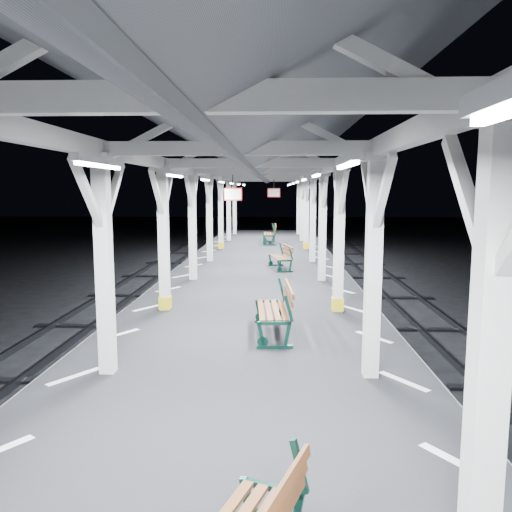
{
  "coord_description": "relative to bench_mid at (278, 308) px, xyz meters",
  "views": [
    {
      "loc": [
        0.56,
        -9.28,
        3.8
      ],
      "look_at": [
        0.1,
        2.64,
        2.2
      ],
      "focal_mm": 35.0,
      "sensor_mm": 36.0,
      "label": 1
    }
  ],
  "objects": [
    {
      "name": "canopy",
      "position": [
        -0.61,
        -0.13,
        3.04
      ],
      "size": [
        5.4,
        49.0,
        4.65
      ],
      "color": "silver",
      "rests_on": "platform"
    },
    {
      "name": "ground",
      "position": [
        -0.62,
        -0.11,
        -1.52
      ],
      "size": [
        120.0,
        120.0,
        0.0
      ],
      "primitive_type": "plane",
      "color": "black",
      "rests_on": "ground"
    },
    {
      "name": "platform",
      "position": [
        -0.62,
        -0.11,
        -1.02
      ],
      "size": [
        6.0,
        50.0,
        1.0
      ],
      "primitive_type": "cube",
      "color": "black",
      "rests_on": "ground"
    },
    {
      "name": "bench_far",
      "position": [
        0.21,
        8.06,
        -0.07
      ],
      "size": [
        0.88,
        1.63,
        0.84
      ],
      "rotation": [
        0.0,
        0.0,
        0.21
      ],
      "color": "#0C2F26",
      "rests_on": "platform"
    },
    {
      "name": "hazard_stripes_right",
      "position": [
        1.83,
        -0.11,
        -0.52
      ],
      "size": [
        1.0,
        48.0,
        0.01
      ],
      "primitive_type": "cube",
      "color": "silver",
      "rests_on": "platform"
    },
    {
      "name": "hazard_stripes_left",
      "position": [
        -3.07,
        -0.11,
        -0.52
      ],
      "size": [
        1.0,
        48.0,
        0.01
      ],
      "primitive_type": "cube",
      "color": "silver",
      "rests_on": "platform"
    },
    {
      "name": "track_right",
      "position": [
        4.38,
        -0.11,
        -1.44
      ],
      "size": [
        2.2,
        60.0,
        0.16
      ],
      "color": "#2D2D33",
      "rests_on": "ground"
    },
    {
      "name": "bench_extra",
      "position": [
        -0.27,
        16.35,
        0.02
      ],
      "size": [
        0.74,
        1.88,
        1.01
      ],
      "rotation": [
        0.0,
        0.0,
        0.02
      ],
      "color": "#0C2F26",
      "rests_on": "platform"
    },
    {
      "name": "bench_mid",
      "position": [
        0.0,
        0.0,
        0.0
      ],
      "size": [
        0.78,
        1.84,
        0.98
      ],
      "rotation": [
        0.0,
        0.0,
        0.06
      ],
      "color": "#0C2F26",
      "rests_on": "platform"
    }
  ]
}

